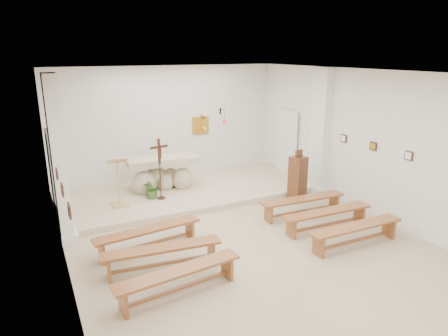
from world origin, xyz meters
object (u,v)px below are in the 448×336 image
lectern (119,181)px  bench_left_third (179,276)px  bench_left_front (148,234)px  donation_pedestal (298,178)px  crucifix_stand (160,165)px  bench_right_third (356,230)px  bench_right_front (303,202)px  bench_left_second (162,253)px  bench_right_second (327,215)px  altar (162,176)px

lectern → bench_left_third: size_ratio=0.58×
bench_left_front → bench_left_third: bearing=-96.3°
bench_left_third → lectern: bearing=84.4°
bench_left_third → donation_pedestal: bearing=25.3°
crucifix_stand → bench_right_third: 5.03m
lectern → bench_left_front: 2.35m
bench_left_third → bench_left_front: bearing=83.7°
bench_right_front → bench_left_third: 4.26m
lectern → crucifix_stand: bearing=-1.6°
bench_left_second → bench_right_second: 3.87m
bench_right_third → bench_left_second: bearing=168.0°
altar → bench_right_second: bearing=-52.8°
altar → lectern: 1.58m
lectern → crucifix_stand: size_ratio=0.80×
crucifix_stand → bench_right_front: crucifix_stand is taller
donation_pedestal → bench_left_front: size_ratio=0.63×
donation_pedestal → bench_right_front: bearing=-133.0°
lectern → donation_pedestal: 4.66m
donation_pedestal → bench_left_second: 4.77m
donation_pedestal → bench_right_third: bearing=-114.7°
bench_left_front → bench_left_second: size_ratio=1.00×
lectern → bench_right_third: lectern is taller
lectern → bench_right_front: lectern is taller
crucifix_stand → donation_pedestal: 3.67m
bench_left_second → crucifix_stand: bearing=78.8°
lectern → bench_left_front: lectern is taller
lectern → crucifix_stand: 1.12m
lectern → bench_left_third: (0.05, -4.08, -0.44)m
lectern → crucifix_stand: crucifix_stand is taller
donation_pedestal → bench_left_front: bearing=178.4°
altar → bench_left_third: altar is taller
bench_right_second → bench_right_third: (0.00, -0.88, 0.00)m
bench_left_front → bench_right_front: (3.87, -0.00, 0.00)m
crucifix_stand → donation_pedestal: (3.37, -1.38, -0.47)m
bench_right_second → donation_pedestal: bearing=76.0°
bench_right_second → bench_right_third: 0.88m
bench_left_second → bench_right_third: size_ratio=1.01×
bench_left_front → bench_right_front: same height
altar → bench_left_front: altar is taller
crucifix_stand → bench_left_second: crucifix_stand is taller
donation_pedestal → bench_right_third: (-0.53, -2.71, -0.27)m
bench_left_second → altar: bearing=78.2°
lectern → bench_left_front: bearing=-91.0°
bench_left_second → bench_right_second: bearing=6.6°
lectern → bench_left_third: lectern is taller
bench_right_second → altar: bearing=125.1°
bench_left_second → bench_left_front: bearing=96.6°
bench_left_second → bench_right_second: size_ratio=1.01×
lectern → donation_pedestal: lectern is taller
bench_left_front → bench_left_second: bearing=-96.3°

